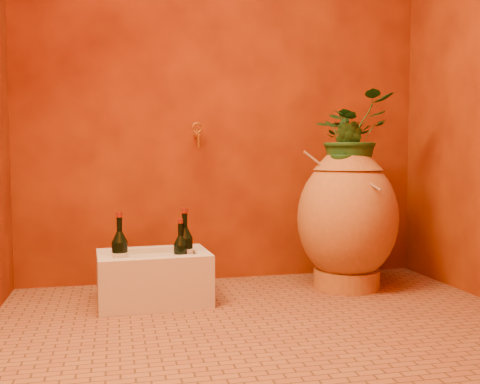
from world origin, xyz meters
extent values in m
plane|color=brown|center=(0.00, 0.00, 0.00)|extent=(2.50, 2.50, 0.00)
cube|color=#581705|center=(0.00, 1.00, 1.25)|extent=(2.50, 0.02, 2.50)
cylinder|color=#AF6A31|center=(0.64, 0.60, 0.05)|extent=(0.50, 0.50, 0.11)
ellipsoid|color=#AF6A31|center=(0.64, 0.60, 0.41)|extent=(0.77, 0.77, 0.72)
cone|color=#AF6A31|center=(0.64, 0.60, 0.74)|extent=(0.53, 0.53, 0.11)
torus|color=#AF6A31|center=(0.64, 0.60, 0.81)|extent=(0.32, 0.32, 0.05)
cylinder|color=olive|center=(0.56, 0.55, 0.64)|extent=(0.36, 0.20, 0.32)
cylinder|color=olive|center=(0.62, 0.48, 0.67)|extent=(0.17, 0.35, 0.18)
cylinder|color=olive|center=(0.74, 0.52, 0.69)|extent=(0.10, 0.29, 0.23)
cube|color=beige|center=(-0.48, 0.53, 0.12)|extent=(0.59, 0.41, 0.24)
cube|color=beige|center=(-0.48, 0.69, 0.25)|extent=(0.57, 0.10, 0.03)
cube|color=beige|center=(-0.48, 0.38, 0.25)|extent=(0.57, 0.10, 0.03)
cube|color=beige|center=(-0.73, 0.53, 0.25)|extent=(0.09, 0.24, 0.03)
cube|color=beige|center=(-0.24, 0.53, 0.25)|extent=(0.09, 0.24, 0.03)
cylinder|color=black|center=(-0.65, 0.48, 0.24)|extent=(0.08, 0.08, 0.19)
cone|color=black|center=(-0.65, 0.48, 0.36)|extent=(0.08, 0.08, 0.05)
cylinder|color=black|center=(-0.65, 0.48, 0.43)|extent=(0.03, 0.03, 0.07)
cylinder|color=maroon|center=(-0.65, 0.48, 0.47)|extent=(0.03, 0.03, 0.03)
cylinder|color=silver|center=(-0.65, 0.48, 0.24)|extent=(0.08, 0.08, 0.08)
cylinder|color=black|center=(-0.32, 0.49, 0.25)|extent=(0.08, 0.08, 0.20)
cone|color=black|center=(-0.32, 0.49, 0.37)|extent=(0.08, 0.08, 0.05)
cylinder|color=black|center=(-0.32, 0.49, 0.44)|extent=(0.03, 0.03, 0.08)
cylinder|color=maroon|center=(-0.32, 0.49, 0.49)|extent=(0.03, 0.03, 0.03)
cylinder|color=silver|center=(-0.32, 0.49, 0.25)|extent=(0.09, 0.09, 0.09)
cylinder|color=black|center=(-0.35, 0.46, 0.23)|extent=(0.07, 0.07, 0.17)
cone|color=black|center=(-0.35, 0.46, 0.34)|extent=(0.07, 0.07, 0.05)
cylinder|color=black|center=(-0.35, 0.46, 0.39)|extent=(0.02, 0.02, 0.07)
cylinder|color=maroon|center=(-0.35, 0.46, 0.44)|extent=(0.03, 0.03, 0.02)
cylinder|color=silver|center=(-0.35, 0.46, 0.23)|extent=(0.07, 0.07, 0.07)
cylinder|color=#A87D26|center=(-0.19, 0.94, 0.89)|extent=(0.02, 0.13, 0.02)
cylinder|color=#A87D26|center=(-0.19, 0.87, 0.85)|extent=(0.02, 0.02, 0.07)
torus|color=#A87D26|center=(-0.19, 0.94, 0.94)|extent=(0.07, 0.01, 0.07)
cylinder|color=#A87D26|center=(-0.19, 0.94, 0.91)|extent=(0.01, 0.01, 0.05)
imported|color=#18451A|center=(0.66, 0.63, 0.88)|extent=(0.56, 0.53, 0.50)
imported|color=#18451A|center=(0.59, 0.54, 0.79)|extent=(0.23, 0.23, 0.33)
camera|label=1|loc=(-0.67, -2.25, 0.77)|focal=40.00mm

